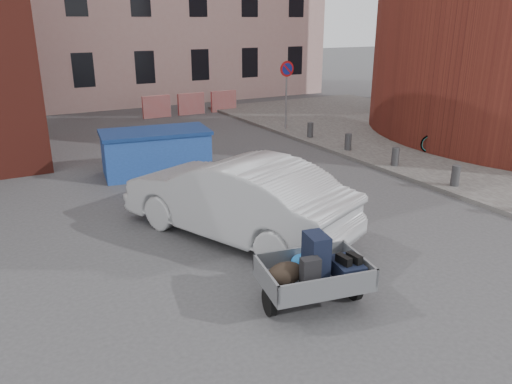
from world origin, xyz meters
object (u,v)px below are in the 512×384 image
trailer (313,272)px  silver_car (235,197)px  dumpster (156,152)px  bicycle (446,139)px

trailer → silver_car: size_ratio=0.38×
trailer → silver_car: silver_car is taller
dumpster → bicycle: bearing=-8.7°
silver_car → bicycle: bearing=171.7°
trailer → silver_car: bearing=96.5°
trailer → dumpster: 8.13m
dumpster → silver_car: size_ratio=0.64×
dumpster → silver_car: 5.08m
bicycle → dumpster: bearing=97.0°
dumpster → silver_car: (0.00, -5.08, 0.19)m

